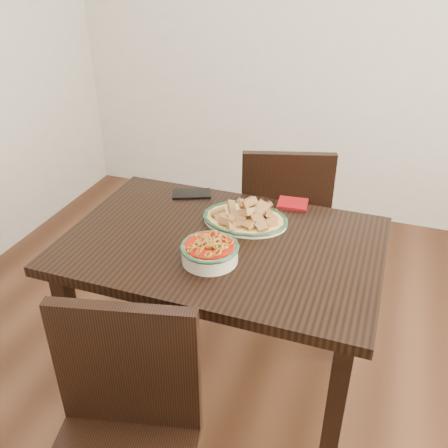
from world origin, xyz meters
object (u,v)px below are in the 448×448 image
(chair_near, at_px, (122,438))
(smartphone, at_px, (192,194))
(fish_plate, at_px, (245,212))
(dining_table, at_px, (222,263))
(chair_far, at_px, (283,217))
(noodle_bowl, at_px, (210,250))

(chair_near, height_order, smartphone, chair_near)
(chair_near, xyz_separation_m, fish_plate, (0.08, 0.87, 0.30))
(dining_table, bearing_deg, fish_plate, 77.01)
(chair_far, bearing_deg, noodle_bowl, 68.14)
(dining_table, bearing_deg, chair_near, -93.83)
(noodle_bowl, distance_m, smartphone, 0.51)
(dining_table, distance_m, chair_near, 0.72)
(dining_table, height_order, chair_near, chair_near)
(dining_table, xyz_separation_m, noodle_bowl, (0.00, -0.14, 0.15))
(chair_far, distance_m, smartphone, 0.56)
(chair_far, height_order, chair_near, same)
(chair_near, bearing_deg, dining_table, 72.99)
(chair_near, distance_m, smartphone, 1.06)
(chair_near, bearing_deg, noodle_bowl, 71.78)
(chair_near, bearing_deg, chair_far, 71.49)
(fish_plate, xyz_separation_m, smartphone, (-0.29, 0.14, -0.04))
(chair_far, bearing_deg, chair_near, 68.33)
(dining_table, bearing_deg, smartphone, 129.47)
(fish_plate, bearing_deg, chair_near, -95.57)
(dining_table, height_order, fish_plate, fish_plate)
(noodle_bowl, height_order, smartphone, noodle_bowl)
(chair_far, distance_m, fish_plate, 0.60)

